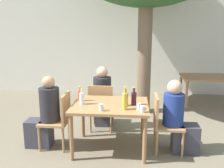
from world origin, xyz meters
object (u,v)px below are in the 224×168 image
patio_chair_2 (101,105)px  water_bottle_3 (82,98)px  drinking_glass_2 (139,106)px  dining_table_back (211,80)px  wine_bottle_2 (134,98)px  person_seated_0 (45,116)px  soda_bottle_1 (80,95)px  oil_cruet_4 (125,101)px  dining_table_front (110,110)px  person_seated_1 (179,121)px  drinking_glass_1 (142,109)px  patio_chair_1 (163,121)px  soda_bottle_0 (126,99)px  drinking_glass_0 (101,107)px  patio_chair_0 (59,117)px  person_seated_2 (103,100)px

patio_chair_2 → water_bottle_3: bearing=74.9°
drinking_glass_2 → patio_chair_2: bearing=125.9°
dining_table_back → wine_bottle_2: bearing=-127.3°
patio_chair_2 → person_seated_0: bearing=40.5°
soda_bottle_1 → oil_cruet_4: 0.82m
dining_table_front → oil_cruet_4: (0.23, -0.24, 0.22)m
dining_table_back → oil_cruet_4: (-1.98, -2.67, 0.21)m
person_seated_0 → water_bottle_3: size_ratio=4.66×
wine_bottle_2 → drinking_glass_2: bearing=-71.5°
person_seated_1 → wine_bottle_2: size_ratio=4.09×
drinking_glass_1 → drinking_glass_2: size_ratio=1.04×
wine_bottle_2 → oil_cruet_4: (-0.13, -0.24, 0.02)m
person_seated_1 → soda_bottle_1: bearing=85.0°
patio_chair_1 → wine_bottle_2: bearing=90.7°
wine_bottle_2 → drinking_glass_2: wine_bottle_2 is taller
soda_bottle_0 → drinking_glass_0: size_ratio=2.58×
drinking_glass_1 → patio_chair_2: bearing=124.5°
dining_table_front → patio_chair_2: size_ratio=1.31×
drinking_glass_0 → drinking_glass_1: (0.58, -0.01, -0.00)m
patio_chair_0 → drinking_glass_0: size_ratio=8.62×
person_seated_2 → soda_bottle_0: 1.14m
soda_bottle_0 → soda_bottle_1: bearing=165.7°
patio_chair_0 → wine_bottle_2: bearing=89.7°
water_bottle_3 → drinking_glass_2: size_ratio=2.76×
dining_table_back → patio_chair_1: patio_chair_1 is taller
soda_bottle_1 → drinking_glass_0: soda_bottle_1 is taller
person_seated_1 → oil_cruet_4: bearing=106.3°
person_seated_0 → soda_bottle_1: bearing=103.7°
dining_table_back → oil_cruet_4: bearing=-126.6°
patio_chair_0 → patio_chair_2: same height
dining_table_front → wine_bottle_2: 0.41m
patio_chair_2 → drinking_glass_1: 1.29m
patio_chair_1 → wine_bottle_2: size_ratio=3.19×
oil_cruet_4 → drinking_glass_2: (0.20, 0.02, -0.09)m
drinking_glass_0 → soda_bottle_0: bearing=39.5°
person_seated_0 → drinking_glass_1: size_ratio=12.34×
person_seated_0 → soda_bottle_1: person_seated_0 is taller
oil_cruet_4 → dining_table_front: bearing=133.7°
water_bottle_3 → drinking_glass_0: water_bottle_3 is taller
drinking_glass_1 → dining_table_back: bearing=58.0°
patio_chair_2 → wine_bottle_2: 0.99m
patio_chair_1 → wine_bottle_2: 0.57m
drinking_glass_0 → drinking_glass_1: drinking_glass_0 is taller
patio_chair_0 → soda_bottle_0: 1.11m
patio_chair_2 → drinking_glass_2: patio_chair_2 is taller
wine_bottle_2 → drinking_glass_1: wine_bottle_2 is taller
dining_table_front → soda_bottle_0: soda_bottle_0 is taller
soda_bottle_0 → dining_table_back: bearing=51.5°
water_bottle_3 → oil_cruet_4: 0.69m
patio_chair_1 → soda_bottle_0: bearing=95.3°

